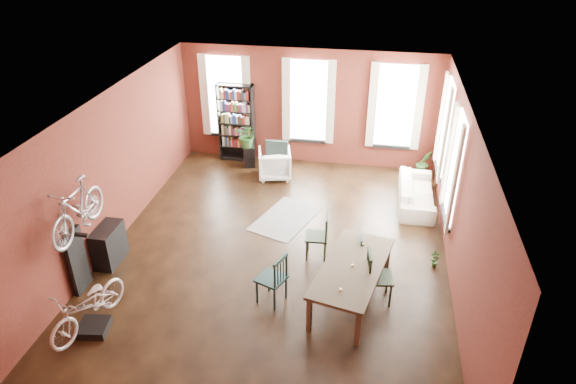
% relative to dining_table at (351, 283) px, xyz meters
% --- Properties ---
extents(room, '(9.00, 9.04, 3.22)m').
position_rel_dining_table_xyz_m(room, '(-1.39, 1.83, 1.75)').
color(room, black).
rests_on(room, ground).
extents(dining_table, '(1.48, 2.41, 0.76)m').
position_rel_dining_table_xyz_m(dining_table, '(0.00, 0.00, 0.00)').
color(dining_table, '#4C3F2D').
rests_on(dining_table, ground).
extents(dining_chair_a, '(0.62, 0.62, 1.02)m').
position_rel_dining_table_xyz_m(dining_chair_a, '(-1.43, -0.28, 0.13)').
color(dining_chair_a, '#163231').
rests_on(dining_chair_a, ground).
extents(dining_chair_b, '(0.48, 0.48, 0.98)m').
position_rel_dining_table_xyz_m(dining_chair_b, '(-0.80, 1.23, 0.11)').
color(dining_chair_b, black).
rests_on(dining_chair_b, ground).
extents(dining_chair_c, '(0.55, 0.55, 1.04)m').
position_rel_dining_table_xyz_m(dining_chair_c, '(0.49, 0.08, 0.14)').
color(dining_chair_c, '#1D2E1B').
rests_on(dining_chair_c, ground).
extents(dining_chair_d, '(0.42, 0.42, 0.88)m').
position_rel_dining_table_xyz_m(dining_chair_d, '(0.29, 0.83, 0.06)').
color(dining_chair_d, '#1B3A3C').
rests_on(dining_chair_d, ground).
extents(bookshelf, '(1.00, 0.32, 2.20)m').
position_rel_dining_table_xyz_m(bookshelf, '(-3.64, 5.51, 0.72)').
color(bookshelf, black).
rests_on(bookshelf, ground).
extents(white_armchair, '(0.99, 0.95, 0.86)m').
position_rel_dining_table_xyz_m(white_armchair, '(-2.37, 4.57, 0.05)').
color(white_armchair, white).
rests_on(white_armchair, ground).
extents(cream_sofa, '(0.61, 2.08, 0.81)m').
position_rel_dining_table_xyz_m(cream_sofa, '(1.31, 3.81, 0.02)').
color(cream_sofa, beige).
rests_on(cream_sofa, ground).
extents(striped_rug, '(1.61, 2.00, 0.01)m').
position_rel_dining_table_xyz_m(striped_rug, '(-1.69, 2.54, -0.38)').
color(striped_rug, black).
rests_on(striped_rug, ground).
extents(bike_trainer, '(0.56, 0.56, 0.14)m').
position_rel_dining_table_xyz_m(bike_trainer, '(-4.28, -1.59, -0.31)').
color(bike_trainer, black).
rests_on(bike_trainer, ground).
extents(bike_wall_rack, '(0.16, 0.60, 1.30)m').
position_rel_dining_table_xyz_m(bike_wall_rack, '(-5.04, -0.59, 0.27)').
color(bike_wall_rack, black).
rests_on(bike_wall_rack, ground).
extents(console_table, '(0.40, 0.80, 0.80)m').
position_rel_dining_table_xyz_m(console_table, '(-4.92, 0.31, 0.02)').
color(console_table, black).
rests_on(console_table, ground).
extents(plant_stand, '(0.37, 0.37, 0.58)m').
position_rel_dining_table_xyz_m(plant_stand, '(-3.19, 5.08, -0.09)').
color(plant_stand, black).
rests_on(plant_stand, ground).
extents(plant_by_sofa, '(0.60, 0.84, 0.34)m').
position_rel_dining_table_xyz_m(plant_by_sofa, '(1.55, 5.35, -0.21)').
color(plant_by_sofa, '#2E5823').
rests_on(plant_by_sofa, ground).
extents(plant_small, '(0.31, 0.41, 0.13)m').
position_rel_dining_table_xyz_m(plant_small, '(1.59, 1.29, -0.32)').
color(plant_small, '#275221').
rests_on(plant_small, ground).
extents(bicycle_floor, '(0.78, 0.99, 1.65)m').
position_rel_dining_table_xyz_m(bicycle_floor, '(-4.27, -1.62, 0.58)').
color(bicycle_floor, beige).
rests_on(bicycle_floor, bike_trainer).
extents(bicycle_hung, '(0.47, 1.00, 1.66)m').
position_rel_dining_table_xyz_m(bicycle_hung, '(-4.79, -0.59, 1.75)').
color(bicycle_hung, '#A5A8AD').
rests_on(bicycle_hung, bike_wall_rack).
extents(plant_on_stand, '(0.73, 0.79, 0.53)m').
position_rel_dining_table_xyz_m(plant_on_stand, '(-3.22, 5.07, 0.47)').
color(plant_on_stand, '#2C5C24').
rests_on(plant_on_stand, plant_stand).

